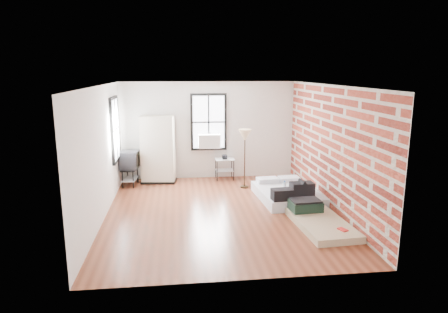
{
  "coord_description": "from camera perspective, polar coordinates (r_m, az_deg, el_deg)",
  "views": [
    {
      "loc": [
        -0.9,
        -8.43,
        3.11
      ],
      "look_at": [
        0.13,
        0.3,
        1.2
      ],
      "focal_mm": 32.0,
      "sensor_mm": 36.0,
      "label": 1
    }
  ],
  "objects": [
    {
      "name": "room_shell",
      "position": [
        8.97,
        0.59,
        3.42
      ],
      "size": [
        5.02,
        6.02,
        2.8
      ],
      "color": "silver",
      "rests_on": "ground"
    },
    {
      "name": "floor_lamp",
      "position": [
        10.56,
        3.0,
        2.64
      ],
      "size": [
        0.34,
        0.34,
        1.59
      ],
      "color": "black",
      "rests_on": "ground"
    },
    {
      "name": "mattress_bare",
      "position": [
        8.5,
        13.24,
        -8.74
      ],
      "size": [
        1.06,
        1.84,
        0.38
      ],
      "rotation": [
        0.0,
        0.0,
        0.07
      ],
      "color": "#C9BC91",
      "rests_on": "ground"
    },
    {
      "name": "ground",
      "position": [
        9.03,
        -0.61,
        -7.92
      ],
      "size": [
        6.0,
        6.0,
        0.0
      ],
      "primitive_type": "plane",
      "color": "#5D2A18",
      "rests_on": "ground"
    },
    {
      "name": "mattress_main",
      "position": [
        9.94,
        9.06,
        -5.17
      ],
      "size": [
        1.49,
        1.95,
        0.6
      ],
      "rotation": [
        0.0,
        0.0,
        0.07
      ],
      "color": "white",
      "rests_on": "ground"
    },
    {
      "name": "side_table",
      "position": [
        11.53,
        0.08,
        -0.9
      ],
      "size": [
        0.55,
        0.45,
        0.72
      ],
      "rotation": [
        0.0,
        0.0,
        0.02
      ],
      "color": "black",
      "rests_on": "ground"
    },
    {
      "name": "wardrobe",
      "position": [
        11.31,
        -9.41,
        0.98
      ],
      "size": [
        1.01,
        0.66,
        1.88
      ],
      "rotation": [
        0.0,
        0.0,
        -0.12
      ],
      "color": "black",
      "rests_on": "ground"
    },
    {
      "name": "tv_stand",
      "position": [
        11.18,
        -13.33,
        -0.63
      ],
      "size": [
        0.54,
        0.72,
        0.96
      ],
      "rotation": [
        0.0,
        0.0,
        -0.12
      ],
      "color": "black",
      "rests_on": "ground"
    }
  ]
}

